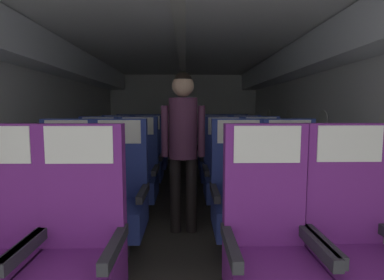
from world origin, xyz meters
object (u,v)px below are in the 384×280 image
(seat_c_right_window, at_px, (224,175))
(seat_d_right_window, at_px, (216,161))
(seat_a_left_aisle, at_px, (76,255))
(seat_e_left_window, at_px, (129,152))
(seat_e_left_aisle, at_px, (154,152))
(seat_d_left_window, at_px, (117,161))
(seat_c_right_aisle, at_px, (262,174))
(seat_a_right_window, at_px, (270,252))
(seat_e_right_window, at_px, (211,152))
(flight_attendant, at_px, (183,135))
(seat_e_right_aisle, at_px, (236,152))
(seat_b_left_aisle, at_px, (119,199))
(seat_b_left_window, at_px, (65,200))
(seat_d_left_aisle, at_px, (147,161))
(seat_c_left_aisle, at_px, (138,175))
(seat_d_right_aisle, at_px, (246,161))
(seat_a_right_aisle, at_px, (354,250))
(seat_b_right_aisle, at_px, (291,199))
(seat_c_left_window, at_px, (97,175))
(seat_b_right_window, at_px, (239,198))

(seat_c_right_window, relative_size, seat_d_right_window, 1.00)
(seat_a_left_aisle, xyz_separation_m, seat_e_left_window, (-0.45, 3.71, 0.00))
(seat_e_left_aisle, bearing_deg, seat_d_left_window, -115.95)
(seat_c_right_aisle, relative_size, seat_c_right_window, 1.00)
(seat_a_right_window, xyz_separation_m, seat_e_right_window, (0.00, 3.70, 0.00))
(seat_c_right_aisle, distance_m, flight_attendant, 1.12)
(seat_e_right_aisle, bearing_deg, flight_attendant, -111.85)
(seat_b_left_aisle, relative_size, seat_c_right_aisle, 1.00)
(flight_attendant, bearing_deg, seat_c_right_window, -144.62)
(seat_b_left_aisle, xyz_separation_m, seat_c_right_window, (1.00, 0.90, 0.00))
(seat_c_right_aisle, relative_size, flight_attendant, 0.72)
(seat_a_right_window, relative_size, seat_b_left_aisle, 1.00)
(flight_attendant, bearing_deg, seat_b_left_window, 18.98)
(seat_a_left_aisle, bearing_deg, seat_d_left_aisle, 90.03)
(seat_e_left_aisle, relative_size, flight_attendant, 0.72)
(seat_c_left_aisle, relative_size, seat_e_right_window, 1.00)
(seat_d_right_aisle, distance_m, seat_d_right_window, 0.45)
(seat_a_right_aisle, height_order, seat_e_right_window, same)
(seat_b_left_aisle, xyz_separation_m, seat_e_left_aisle, (0.01, 2.74, 0.00))
(seat_c_left_aisle, distance_m, seat_e_left_aisle, 1.82)
(seat_a_right_window, relative_size, seat_e_left_aisle, 1.00)
(seat_e_left_window, bearing_deg, seat_e_right_aisle, -0.25)
(seat_b_right_aisle, height_order, seat_e_right_window, same)
(seat_b_left_window, relative_size, seat_b_left_aisle, 1.00)
(seat_c_right_window, distance_m, seat_d_left_aisle, 1.38)
(seat_a_left_aisle, relative_size, seat_e_right_aisle, 1.00)
(seat_d_left_window, height_order, seat_d_right_window, same)
(seat_c_right_aisle, height_order, seat_d_right_window, same)
(seat_a_right_window, relative_size, seat_c_left_window, 1.00)
(seat_e_right_window, bearing_deg, seat_c_left_aisle, -118.50)
(seat_b_right_aisle, bearing_deg, seat_d_right_aisle, 90.13)
(seat_a_right_aisle, xyz_separation_m, seat_e_right_aisle, (-0.01, 3.67, 0.00))
(seat_a_right_window, xyz_separation_m, seat_c_right_aisle, (0.44, 1.86, 0.00))
(seat_a_right_aisle, distance_m, seat_e_right_aisle, 3.67)
(seat_c_right_window, bearing_deg, seat_e_left_window, 128.01)
(seat_b_left_aisle, relative_size, seat_e_left_aisle, 1.00)
(seat_e_right_aisle, bearing_deg, seat_d_left_window, -153.72)
(seat_c_left_window, distance_m, seat_c_right_window, 1.45)
(seat_b_left_aisle, relative_size, flight_attendant, 0.72)
(seat_d_left_window, bearing_deg, seat_e_left_window, 90.54)
(seat_e_right_aisle, bearing_deg, seat_b_left_aisle, -117.74)
(seat_d_left_window, bearing_deg, seat_c_right_window, -32.39)
(seat_b_left_aisle, height_order, seat_e_right_aisle, same)
(seat_c_right_aisle, distance_m, seat_e_left_window, 2.65)
(seat_b_right_window, bearing_deg, seat_a_right_window, -90.78)
(seat_a_right_aisle, xyz_separation_m, seat_b_right_window, (-0.45, 0.92, 0.00))
(seat_d_left_aisle, distance_m, seat_e_left_window, 1.02)
(seat_d_left_window, xyz_separation_m, seat_e_left_aisle, (0.45, 0.92, 0.00))
(seat_d_right_aisle, bearing_deg, seat_c_right_window, -115.86)
(seat_a_left_aisle, relative_size, seat_c_right_aisle, 1.00)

